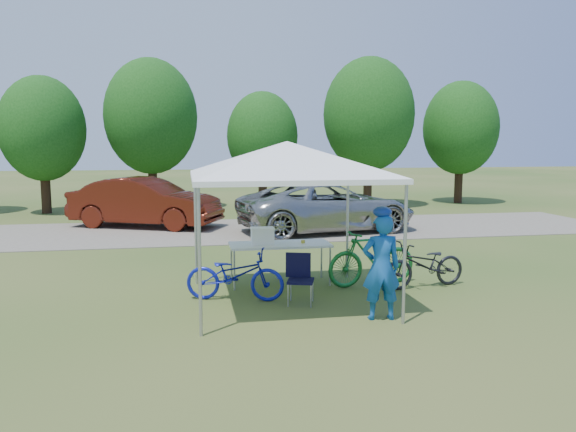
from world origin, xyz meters
The scene contains 14 objects.
ground centered at (0.00, 0.00, 0.00)m, with size 100.00×100.00×0.00m, color #2D5119.
gravel_strip centered at (0.00, 8.00, 0.01)m, with size 24.00×5.00×0.02m, color gray.
canopy centered at (0.00, 0.00, 2.65)m, with size 4.53×4.53×3.00m.
treeline centered at (-0.29, 14.05, 3.53)m, with size 24.89×4.28×6.30m.
folding_table centered at (0.08, 1.23, 0.75)m, with size 1.92×0.80×0.79m.
folding_chair centered at (0.20, -0.10, 0.49)m, with size 0.54×0.56×0.84m.
cooler centered at (-0.25, 1.23, 0.95)m, with size 0.44×0.30×0.32m.
ice_cream_cup centered at (0.53, 1.18, 0.82)m, with size 0.08×0.08×0.06m, color gold.
cyclist centered at (1.24, -1.21, 0.82)m, with size 0.60×0.39×1.63m, color #1352A1.
bike_blue centered at (-0.87, 0.24, 0.45)m, with size 0.59×1.70×0.90m, color #121BA4.
bike_green centered at (1.78, 0.79, 0.55)m, with size 0.52×1.83×1.10m, color #176A2B.
bike_dark centered at (2.71, 0.46, 0.44)m, with size 0.59×1.68×0.88m, color black.
minivan centered at (2.56, 7.29, 0.78)m, with size 2.51×5.44×1.51m, color #A5A6A1.
sedan centered at (-2.97, 9.26, 0.81)m, with size 1.68×4.81×1.59m, color #54190E.
Camera 1 is at (-1.66, -9.21, 2.69)m, focal length 35.00 mm.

